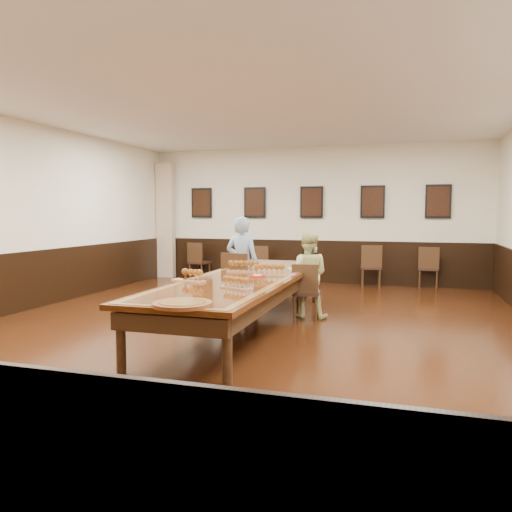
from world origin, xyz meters
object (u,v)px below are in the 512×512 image
(spare_chair_a, at_px, (200,261))
(spare_chair_d, at_px, (429,267))
(carved_platter, at_px, (182,304))
(chair_woman, at_px, (307,291))
(spare_chair_c, at_px, (371,266))
(conference_table, at_px, (246,286))
(person_man, at_px, (242,264))
(chair_man, at_px, (240,282))
(spare_chair_b, at_px, (262,264))
(person_woman, at_px, (308,275))

(spare_chair_a, xyz_separation_m, spare_chair_d, (5.38, 0.20, -0.00))
(spare_chair_d, distance_m, carved_platter, 7.60)
(chair_woman, distance_m, spare_chair_c, 3.75)
(conference_table, height_order, carved_platter, carved_platter)
(spare_chair_a, distance_m, person_man, 4.11)
(chair_man, height_order, spare_chair_b, chair_man)
(spare_chair_a, bearing_deg, carved_platter, 123.02)
(spare_chair_c, bearing_deg, person_woman, 71.75)
(person_woman, bearing_deg, conference_table, 51.68)
(spare_chair_b, xyz_separation_m, spare_chair_c, (2.53, 0.02, 0.03))
(chair_woman, height_order, conference_table, chair_woman)
(spare_chair_d, bearing_deg, spare_chair_c, 15.15)
(conference_table, bearing_deg, chair_woman, 51.75)
(carved_platter, bearing_deg, spare_chair_b, 100.11)
(chair_man, xyz_separation_m, person_woman, (1.18, -0.14, 0.18))
(spare_chair_c, xyz_separation_m, person_man, (-1.89, -3.35, 0.32))
(person_woman, height_order, carved_platter, person_woman)
(chair_woman, xyz_separation_m, spare_chair_b, (-1.81, 3.67, 0.00))
(spare_chair_c, xyz_separation_m, carved_platter, (-1.30, -6.91, 0.30))
(chair_man, xyz_separation_m, conference_table, (0.48, -1.12, 0.11))
(spare_chair_a, bearing_deg, chair_man, 133.46)
(person_man, distance_m, person_woman, 1.20)
(spare_chair_d, relative_size, carved_platter, 1.41)
(chair_man, relative_size, conference_table, 0.20)
(person_woman, bearing_deg, person_man, -14.65)
(chair_woman, bearing_deg, person_woman, -90.00)
(spare_chair_b, xyz_separation_m, person_woman, (1.81, -3.57, 0.24))
(spare_chair_c, bearing_deg, person_man, 53.71)
(spare_chair_b, relative_size, spare_chair_c, 0.93)
(spare_chair_d, relative_size, person_man, 0.57)
(spare_chair_d, xyz_separation_m, person_woman, (-1.94, -3.84, 0.22))
(chair_man, distance_m, spare_chair_b, 3.50)
(spare_chair_a, height_order, spare_chair_c, spare_chair_c)
(spare_chair_c, xyz_separation_m, person_woman, (-0.72, -3.59, 0.21))
(person_man, bearing_deg, spare_chair_a, -50.42)
(chair_man, relative_size, spare_chair_a, 1.08)
(chair_man, xyz_separation_m, spare_chair_a, (-2.26, 3.51, -0.04))
(spare_chair_c, xyz_separation_m, spare_chair_d, (1.22, 0.25, -0.01))
(chair_man, height_order, person_woman, person_woman)
(chair_man, distance_m, spare_chair_d, 4.85)
(carved_platter, bearing_deg, chair_woman, 79.75)
(spare_chair_d, bearing_deg, chair_man, 53.40)
(carved_platter, bearing_deg, conference_table, 92.99)
(spare_chair_b, xyz_separation_m, spare_chair_d, (3.75, 0.27, 0.02))
(spare_chair_a, height_order, person_man, person_man)
(chair_woman, bearing_deg, spare_chair_a, -50.34)
(chair_woman, relative_size, carved_platter, 1.35)
(chair_man, xyz_separation_m, spare_chair_d, (3.12, 3.71, -0.04))
(spare_chair_b, bearing_deg, spare_chair_c, 178.34)
(spare_chair_d, bearing_deg, person_woman, 66.65)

